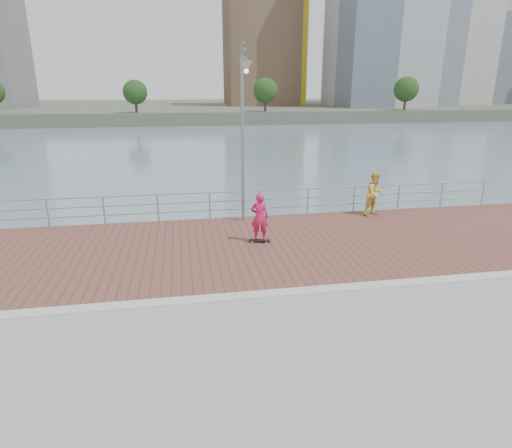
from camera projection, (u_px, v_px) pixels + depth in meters
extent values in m
plane|color=slate|center=(269.00, 361.00, 11.66)|extent=(400.00, 400.00, 0.00)
cube|color=brown|center=(248.00, 246.00, 14.42)|extent=(40.00, 6.80, 0.02)
cube|color=#B7B5AD|center=(269.00, 294.00, 11.04)|extent=(40.00, 0.40, 0.06)
cube|color=#4C5142|center=(186.00, 108.00, 126.19)|extent=(320.00, 95.00, 2.50)
cylinder|color=#8C9EA8|center=(48.00, 213.00, 16.27)|extent=(0.06, 0.06, 1.10)
cylinder|color=#8C9EA8|center=(104.00, 211.00, 16.61)|extent=(0.06, 0.06, 1.10)
cylinder|color=#8C9EA8|center=(158.00, 208.00, 16.94)|extent=(0.06, 0.06, 1.10)
cylinder|color=#8C9EA8|center=(210.00, 206.00, 17.28)|extent=(0.06, 0.06, 1.10)
cylinder|color=#8C9EA8|center=(260.00, 204.00, 17.62)|extent=(0.06, 0.06, 1.10)
cylinder|color=#8C9EA8|center=(308.00, 201.00, 17.95)|extent=(0.06, 0.06, 1.10)
cylinder|color=#8C9EA8|center=(354.00, 199.00, 18.29)|extent=(0.06, 0.06, 1.10)
cylinder|color=#8C9EA8|center=(398.00, 197.00, 18.63)|extent=(0.06, 0.06, 1.10)
cylinder|color=#8C9EA8|center=(441.00, 195.00, 18.96)|extent=(0.06, 0.06, 1.10)
cylinder|color=#8C9EA8|center=(483.00, 193.00, 19.30)|extent=(0.06, 0.06, 1.10)
cylinder|color=#8C9EA8|center=(235.00, 192.00, 17.28)|extent=(39.00, 0.05, 0.05)
cylinder|color=#8C9EA8|center=(235.00, 201.00, 17.40)|extent=(39.00, 0.05, 0.05)
cylinder|color=#8C9EA8|center=(235.00, 209.00, 17.51)|extent=(39.00, 0.05, 0.05)
cylinder|color=gray|center=(243.00, 142.00, 16.23)|extent=(0.13, 0.13, 6.28)
cylinder|color=gray|center=(244.00, 52.00, 14.79)|extent=(0.08, 1.05, 0.08)
cone|color=#B2B2AD|center=(246.00, 58.00, 14.36)|extent=(0.46, 0.46, 0.37)
cube|color=black|center=(260.00, 240.00, 14.74)|extent=(0.77, 0.37, 0.03)
cylinder|color=beige|center=(252.00, 242.00, 14.70)|extent=(0.07, 0.05, 0.06)
cylinder|color=beige|center=(266.00, 242.00, 14.67)|extent=(0.07, 0.05, 0.06)
cylinder|color=beige|center=(253.00, 241.00, 14.83)|extent=(0.07, 0.05, 0.06)
cylinder|color=beige|center=(267.00, 241.00, 14.79)|extent=(0.07, 0.05, 0.06)
imported|color=#C81A4B|center=(260.00, 217.00, 14.48)|extent=(0.68, 0.53, 1.65)
imported|color=yellow|center=(375.00, 194.00, 17.63)|extent=(1.08, 0.96, 1.82)
cube|color=gold|center=(304.00, 1.00, 105.75)|extent=(2.00, 2.00, 50.00)
cube|color=brown|center=(260.00, 51.00, 113.15)|extent=(18.00, 18.00, 27.64)
cube|color=#ADA38E|center=(505.00, 18.00, 126.94)|extent=(24.00, 22.00, 48.60)
cylinder|color=#473323|center=(136.00, 103.00, 80.95)|extent=(0.50, 0.50, 3.51)
sphere|color=#193814|center=(135.00, 92.00, 80.34)|extent=(4.51, 4.51, 4.51)
cylinder|color=#473323|center=(265.00, 102.00, 85.01)|extent=(0.50, 0.50, 3.77)
sphere|color=#193814|center=(265.00, 90.00, 84.36)|extent=(4.85, 4.85, 4.85)
cylinder|color=#473323|center=(405.00, 100.00, 89.91)|extent=(0.50, 0.50, 3.96)
sphere|color=#193814|center=(406.00, 89.00, 89.21)|extent=(5.09, 5.09, 5.09)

